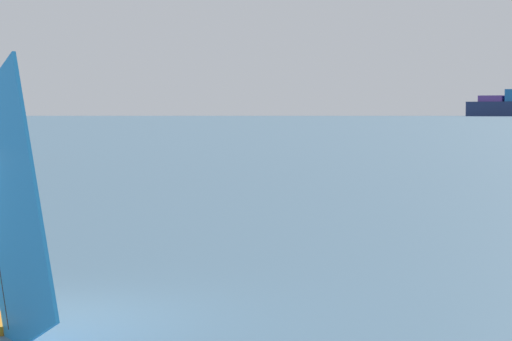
# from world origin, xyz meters

# --- Properties ---
(ground_plane) EXTENTS (4000.00, 4000.00, 0.00)m
(ground_plane) POSITION_xyz_m (0.00, 0.00, 0.00)
(ground_plane) COLOR #476B84
(channel_buoy) EXTENTS (1.10, 1.10, 2.10)m
(channel_buoy) POSITION_xyz_m (-18.24, 48.61, 0.94)
(channel_buoy) COLOR red
(channel_buoy) RESTS_ON ground_plane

